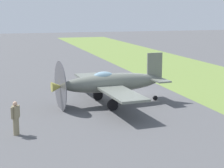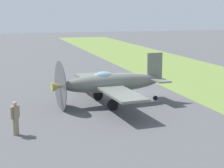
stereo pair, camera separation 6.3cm
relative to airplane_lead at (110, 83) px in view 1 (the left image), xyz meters
name	(u,v)px [view 1 (the left image)]	position (x,y,z in m)	size (l,w,h in m)	color
ground_plane	(129,95)	(2.19, -2.11, -1.45)	(160.00, 160.00, 0.00)	#515154
airplane_lead	(110,83)	(0.00, 0.00, 0.00)	(9.73, 7.69, 3.46)	slate
ground_crew_chief	(16,117)	(-4.58, 6.22, -0.54)	(0.50, 0.46, 1.73)	#847A5B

